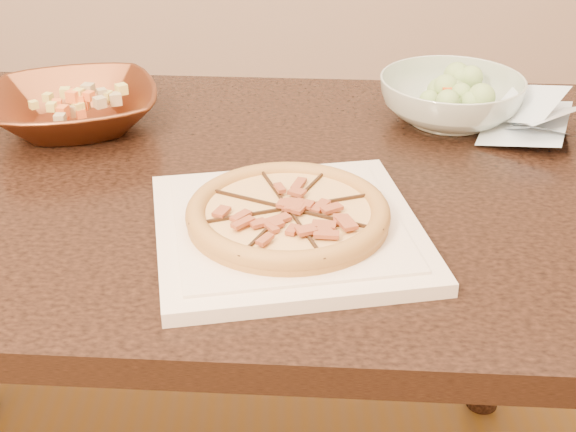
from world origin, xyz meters
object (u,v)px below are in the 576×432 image
(dining_table, at_px, (207,241))
(plate, at_px, (288,230))
(pizza, at_px, (288,213))
(bronze_bowl, at_px, (75,109))
(salad_bowl, at_px, (451,99))

(dining_table, relative_size, plate, 3.60)
(dining_table, distance_m, pizza, 0.26)
(bronze_bowl, distance_m, salad_bowl, 0.61)
(dining_table, distance_m, bronze_bowl, 0.31)
(dining_table, relative_size, bronze_bowl, 5.08)
(dining_table, distance_m, plate, 0.25)
(bronze_bowl, bearing_deg, pizza, -45.79)
(plate, distance_m, pizza, 0.02)
(pizza, height_order, bronze_bowl, bronze_bowl)
(plate, distance_m, bronze_bowl, 0.49)
(dining_table, xyz_separation_m, bronze_bowl, (-0.22, 0.17, 0.14))
(dining_table, distance_m, salad_bowl, 0.46)
(dining_table, relative_size, salad_bowl, 5.72)
(bronze_bowl, height_order, salad_bowl, salad_bowl)
(plate, height_order, pizza, pizza)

